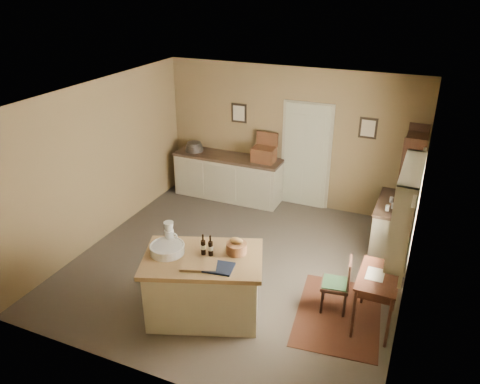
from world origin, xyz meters
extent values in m
plane|color=brown|center=(0.00, 0.00, 0.00)|extent=(5.00, 5.00, 0.00)
cube|color=olive|center=(0.00, 2.50, 1.35)|extent=(5.00, 0.10, 2.70)
cube|color=olive|center=(0.00, -2.50, 1.35)|extent=(5.00, 0.10, 2.70)
cube|color=olive|center=(-2.50, 0.00, 1.35)|extent=(0.10, 5.00, 2.70)
cube|color=olive|center=(2.50, 0.00, 1.35)|extent=(0.10, 5.00, 2.70)
plane|color=silver|center=(0.00, 0.00, 2.70)|extent=(5.00, 5.00, 0.00)
cube|color=beige|center=(0.35, 2.47, 1.05)|extent=(0.97, 0.06, 2.11)
cube|color=black|center=(-1.05, 2.48, 1.72)|extent=(0.32, 0.02, 0.38)
cube|color=beige|center=(-1.05, 2.47, 1.72)|extent=(0.24, 0.01, 0.30)
cube|color=black|center=(1.45, 2.48, 1.72)|extent=(0.32, 0.02, 0.38)
cube|color=beige|center=(1.45, 2.47, 1.72)|extent=(0.24, 0.01, 0.30)
cube|color=#BAB392|center=(2.38, -0.20, 1.02)|extent=(0.25, 1.32, 0.06)
cube|color=#BAB392|center=(2.38, -0.20, 2.08)|extent=(0.25, 1.32, 0.06)
cube|color=white|center=(2.50, -0.20, 1.55)|extent=(0.01, 1.20, 1.00)
cube|color=#BAB392|center=(2.46, -1.02, 1.55)|extent=(0.04, 0.35, 1.00)
cube|color=#BAB392|center=(2.46, 0.62, 1.55)|extent=(0.04, 0.35, 1.00)
cube|color=#BAB392|center=(0.07, -1.29, 0.42)|extent=(1.64, 1.32, 0.85)
cube|color=olive|center=(0.07, -1.29, 0.88)|extent=(1.78, 1.46, 0.06)
cylinder|color=white|center=(-0.40, -1.39, 0.96)|extent=(0.44, 0.44, 0.11)
cube|color=olive|center=(0.12, -1.48, 0.92)|extent=(0.52, 0.44, 0.03)
cube|color=black|center=(0.37, -1.44, 0.92)|extent=(0.39, 0.33, 0.02)
cylinder|color=#996039|center=(0.43, -1.03, 0.98)|extent=(0.27, 0.27, 0.14)
cylinder|color=black|center=(0.05, -1.23, 1.05)|extent=(0.06, 0.06, 0.29)
cylinder|color=black|center=(0.15, -1.22, 1.05)|extent=(0.06, 0.06, 0.29)
cube|color=#BAB392|center=(-1.17, 2.20, 0.42)|extent=(2.18, 0.60, 0.85)
cube|color=#332319|center=(-1.17, 2.20, 0.88)|extent=(2.22, 0.63, 0.05)
cube|color=#532D19|center=(-0.41, 2.20, 1.04)|extent=(0.44, 0.33, 0.28)
cylinder|color=#59544F|center=(-1.93, 2.20, 0.99)|extent=(0.37, 0.37, 0.18)
cube|color=#421D13|center=(1.75, -0.60, 0.00)|extent=(1.27, 1.71, 0.01)
cube|color=#371B12|center=(2.20, -0.60, 0.75)|extent=(0.50, 0.82, 0.03)
cube|color=#371B12|center=(2.20, -0.60, 0.68)|extent=(0.44, 0.76, 0.10)
cube|color=silver|center=(2.15, -0.60, 0.77)|extent=(0.22, 0.30, 0.01)
cylinder|color=black|center=(2.30, -0.37, 0.79)|extent=(0.05, 0.05, 0.05)
cylinder|color=#371B12|center=(1.99, -0.97, 0.36)|extent=(0.04, 0.04, 0.72)
cylinder|color=#371B12|center=(2.41, -0.97, 0.36)|extent=(0.04, 0.04, 0.72)
cylinder|color=#371B12|center=(1.99, -0.23, 0.36)|extent=(0.04, 0.04, 0.72)
cylinder|color=#371B12|center=(2.41, -0.23, 0.36)|extent=(0.04, 0.04, 0.72)
cube|color=#BAB392|center=(2.20, 1.33, 0.42)|extent=(0.60, 1.09, 0.85)
cube|color=#332319|center=(2.20, 1.33, 0.88)|extent=(0.63, 1.13, 0.05)
cylinder|color=silver|center=(2.17, 1.16, 0.95)|extent=(0.26, 0.26, 0.09)
cube|color=black|center=(2.31, 1.36, 0.99)|extent=(0.34, 0.04, 1.98)
cube|color=black|center=(2.31, 2.21, 0.99)|extent=(0.34, 0.04, 1.98)
cube|color=black|center=(2.47, 1.79, 0.99)|extent=(0.02, 0.89, 1.98)
cube|color=black|center=(2.31, 1.79, 0.05)|extent=(0.34, 0.85, 0.03)
cube|color=black|center=(2.31, 1.79, 0.54)|extent=(0.34, 0.85, 0.03)
cube|color=black|center=(2.31, 1.79, 1.04)|extent=(0.34, 0.85, 0.03)
cube|color=black|center=(2.31, 1.79, 1.44)|extent=(0.34, 0.85, 0.03)
cube|color=black|center=(2.31, 1.79, 1.83)|extent=(0.34, 0.85, 0.03)
cylinder|color=white|center=(2.31, 1.79, 1.10)|extent=(0.12, 0.12, 0.11)
camera|label=1|loc=(2.52, -5.77, 4.20)|focal=35.00mm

